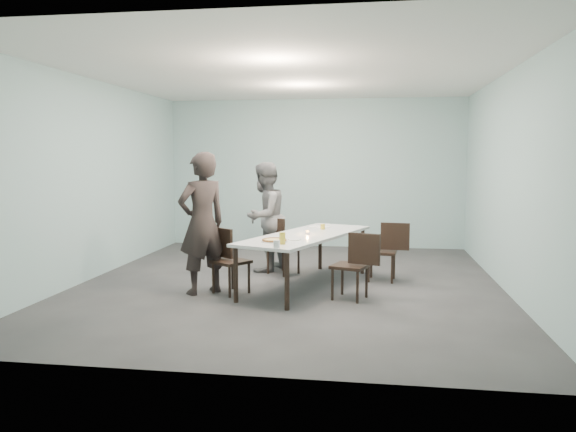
# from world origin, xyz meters

# --- Properties ---
(ground) EXTENTS (7.00, 7.00, 0.00)m
(ground) POSITION_xyz_m (0.00, 0.00, 0.00)
(ground) COLOR #333335
(ground) RESTS_ON ground
(room_shell) EXTENTS (6.02, 7.02, 3.01)m
(room_shell) POSITION_xyz_m (0.00, 0.00, 2.03)
(room_shell) COLOR #9ABFC2
(room_shell) RESTS_ON ground
(table) EXTENTS (1.75, 2.75, 0.75)m
(table) POSITION_xyz_m (0.26, -0.16, 0.69)
(table) COLOR white
(table) RESTS_ON ground
(chair_near_left) EXTENTS (0.63, 0.59, 0.87)m
(chair_near_left) POSITION_xyz_m (-0.76, -0.66, 0.50)
(chair_near_left) COLOR black
(chair_near_left) RESTS_ON ground
(chair_far_left) EXTENTS (0.63, 0.58, 0.87)m
(chair_far_left) POSITION_xyz_m (-0.26, 0.69, 0.50)
(chair_far_left) COLOR black
(chair_far_left) RESTS_ON ground
(chair_near_right) EXTENTS (0.65, 0.53, 0.87)m
(chair_near_right) POSITION_xyz_m (0.98, -0.80, 0.50)
(chair_near_right) COLOR black
(chair_near_right) RESTS_ON ground
(chair_far_right) EXTENTS (0.63, 0.46, 0.87)m
(chair_far_right) POSITION_xyz_m (1.41, 0.38, 0.50)
(chair_far_right) COLOR black
(chair_far_right) RESTS_ON ground
(diner_near) EXTENTS (0.81, 0.82, 1.90)m
(diner_near) POSITION_xyz_m (-1.07, -0.76, 0.95)
(diner_near) COLOR black
(diner_near) RESTS_ON ground
(diner_far) EXTENTS (0.92, 1.03, 1.75)m
(diner_far) POSITION_xyz_m (-0.53, 0.85, 0.88)
(diner_far) COLOR slate
(diner_far) RESTS_ON ground
(pizza) EXTENTS (0.34, 0.34, 0.04)m
(pizza) POSITION_xyz_m (-0.06, -0.94, 0.77)
(pizza) COLOR white
(pizza) RESTS_ON table
(side_plate) EXTENTS (0.18, 0.18, 0.01)m
(side_plate) POSITION_xyz_m (0.18, -0.73, 0.76)
(side_plate) COLOR white
(side_plate) RESTS_ON table
(beer_glass) EXTENTS (0.08, 0.08, 0.15)m
(beer_glass) POSITION_xyz_m (0.08, -1.12, 0.82)
(beer_glass) COLOR gold
(beer_glass) RESTS_ON table
(water_tumbler) EXTENTS (0.08, 0.08, 0.09)m
(water_tumbler) POSITION_xyz_m (0.06, -1.41, 0.80)
(water_tumbler) COLOR silver
(water_tumbler) RESTS_ON table
(tealight) EXTENTS (0.06, 0.06, 0.05)m
(tealight) POSITION_xyz_m (0.28, -0.18, 0.77)
(tealight) COLOR silver
(tealight) RESTS_ON table
(amber_tumbler) EXTENTS (0.07, 0.07, 0.08)m
(amber_tumbler) POSITION_xyz_m (0.45, 0.40, 0.79)
(amber_tumbler) COLOR gold
(amber_tumbler) RESTS_ON table
(menu) EXTENTS (0.36, 0.31, 0.01)m
(menu) POSITION_xyz_m (0.37, 0.69, 0.75)
(menu) COLOR silver
(menu) RESTS_ON table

